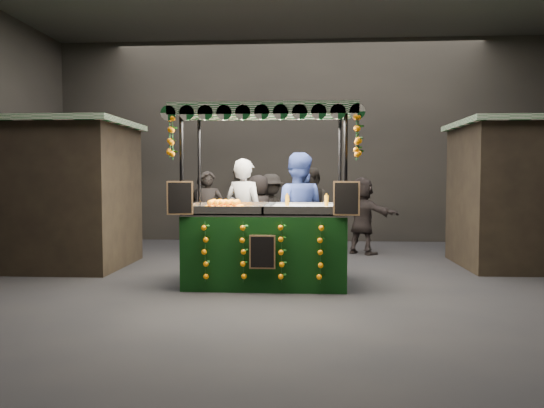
{
  "coord_description": "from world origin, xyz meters",
  "views": [
    {
      "loc": [
        0.22,
        -7.99,
        1.61
      ],
      "look_at": [
        -0.31,
        0.14,
        1.18
      ],
      "focal_mm": 34.27,
      "sensor_mm": 36.0,
      "label": 1
    }
  ],
  "objects": [
    {
      "name": "shopper_3",
      "position": [
        -0.57,
        3.68,
        0.84
      ],
      "size": [
        1.24,
        1.03,
        1.67
      ],
      "rotation": [
        0.0,
        0.0,
        0.46
      ],
      "color": "black",
      "rests_on": "ground"
    },
    {
      "name": "vendor_grey",
      "position": [
        -0.82,
        0.72,
        0.96
      ],
      "size": [
        0.82,
        0.7,
        1.91
      ],
      "rotation": [
        0.0,
        0.0,
        2.73
      ],
      "color": "gray",
      "rests_on": "ground"
    },
    {
      "name": "vendor_blue",
      "position": [
        0.07,
        0.69,
        1.0
      ],
      "size": [
        1.06,
        0.87,
        2.01
      ],
      "rotation": [
        0.0,
        0.0,
        3.02
      ],
      "color": "navy",
      "rests_on": "ground"
    },
    {
      "name": "ground",
      "position": [
        0.0,
        0.0,
        0.0
      ],
      "size": [
        12.0,
        12.0,
        0.0
      ],
      "primitive_type": "plane",
      "color": "black",
      "rests_on": "ground"
    },
    {
      "name": "shopper_6",
      "position": [
        -1.41,
        4.47,
        0.92
      ],
      "size": [
        0.73,
        0.81,
        1.85
      ],
      "rotation": [
        0.0,
        0.0,
        -1.03
      ],
      "color": "black",
      "rests_on": "ground"
    },
    {
      "name": "shopper_5",
      "position": [
        1.4,
        2.86,
        0.8
      ],
      "size": [
        1.48,
        1.27,
        1.61
      ],
      "rotation": [
        0.0,
        0.0,
        2.51
      ],
      "color": "black",
      "rests_on": "ground"
    },
    {
      "name": "shopper_7",
      "position": [
        -3.73,
        3.51,
        0.9
      ],
      "size": [
        0.66,
        0.77,
        1.79
      ],
      "rotation": [
        0.0,
        0.0,
        2.0
      ],
      "color": "black",
      "rests_on": "ground"
    },
    {
      "name": "juice_stall",
      "position": [
        -0.36,
        -0.34,
        0.81
      ],
      "size": [
        2.7,
        1.59,
        2.61
      ],
      "color": "black",
      "rests_on": "ground"
    },
    {
      "name": "neighbour_stall_right",
      "position": [
        4.4,
        1.5,
        1.31
      ],
      "size": [
        3.0,
        2.2,
        2.6
      ],
      "color": "black",
      "rests_on": "ground"
    },
    {
      "name": "shopper_1",
      "position": [
        0.37,
        3.1,
        0.9
      ],
      "size": [
        1.09,
        1.0,
        1.8
      ],
      "rotation": [
        0.0,
        0.0,
        -0.46
      ],
      "color": "black",
      "rests_on": "ground"
    },
    {
      "name": "market_hall",
      "position": [
        0.0,
        0.0,
        3.38
      ],
      "size": [
        12.1,
        10.1,
        5.05
      ],
      "color": "black",
      "rests_on": "ground"
    },
    {
      "name": "shopper_0",
      "position": [
        -1.76,
        2.4,
        0.86
      ],
      "size": [
        0.67,
        0.49,
        1.72
      ],
      "rotation": [
        0.0,
        0.0,
        0.12
      ],
      "color": "black",
      "rests_on": "ground"
    },
    {
      "name": "neighbour_stall_left",
      "position": [
        -4.4,
        1.0,
        1.31
      ],
      "size": [
        3.0,
        2.2,
        2.6
      ],
      "color": "black",
      "rests_on": "ground"
    },
    {
      "name": "shopper_2",
      "position": [
        -2.09,
        3.54,
        0.83
      ],
      "size": [
        1.04,
        0.87,
        1.67
      ],
      "rotation": [
        0.0,
        0.0,
        2.57
      ],
      "color": "black",
      "rests_on": "ground"
    },
    {
      "name": "shopper_4",
      "position": [
        -0.79,
        2.96,
        0.82
      ],
      "size": [
        0.95,
        0.93,
        1.65
      ],
      "rotation": [
        0.0,
        0.0,
        3.88
      ],
      "color": "black",
      "rests_on": "ground"
    }
  ]
}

